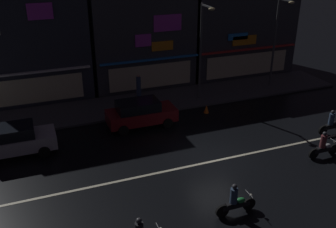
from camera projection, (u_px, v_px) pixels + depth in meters
ground_plane at (216, 161)px, 20.09m from camera, size 140.00×140.00×0.00m
lane_divider_stripe at (216, 161)px, 20.08m from camera, size 26.72×0.16×0.01m
sidewalk_far at (160, 101)px, 27.50m from camera, size 28.13×4.01×0.14m
storefront_left_block at (137, 37)px, 30.59m from camera, size 8.08×6.82×7.10m
storefront_center_block at (229, 28)px, 33.31m from camera, size 9.32×6.84×7.28m
storefront_right_block at (26, 37)px, 27.72m from camera, size 8.23×7.16×8.40m
streetlamp_west at (202, 45)px, 26.00m from camera, size 0.44×1.64×6.75m
streetlamp_mid at (277, 35)px, 28.56m from camera, size 0.44×1.64×6.75m
pedestrian_on_sidewalk at (139, 88)px, 27.12m from camera, size 0.33×0.33×1.93m
parked_car_near_kerb at (13, 140)px, 20.36m from camera, size 4.30×1.98×1.67m
parked_car_trailing at (141, 113)px, 23.60m from camera, size 4.30×1.98×1.67m
motorcycle_following at (235, 201)px, 15.92m from camera, size 1.90×0.60×1.52m
motorcycle_opposite_lane at (332, 124)px, 22.74m from camera, size 1.90×0.60×1.52m
motorcycle_trailing_far at (324, 146)px, 20.21m from camera, size 1.90×0.60×1.52m
traffic_cone at (206, 109)px, 25.61m from camera, size 0.36×0.36×0.55m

